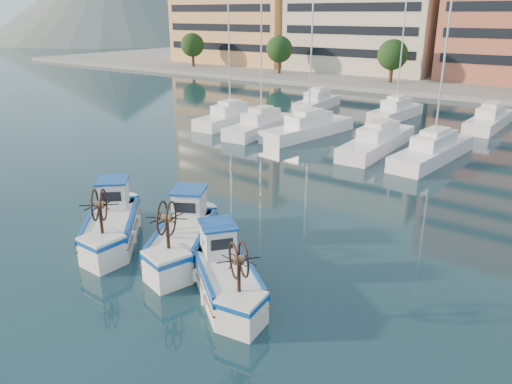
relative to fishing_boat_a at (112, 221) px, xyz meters
name	(u,v)px	position (x,y,z in m)	size (l,w,h in m)	color
ground	(198,277)	(5.27, -0.27, -0.84)	(300.00, 300.00, 0.00)	#1A3B44
hill_west	(117,40)	(-134.73, 109.73, -0.84)	(180.00, 180.00, 60.00)	slate
yacht_marina	(402,128)	(2.85, 27.05, -0.32)	(35.10, 22.62, 11.50)	white
fishing_boat_a	(112,221)	(0.00, 0.00, 0.00)	(4.65, 4.79, 3.06)	white
fishing_boat_b	(184,234)	(3.48, 0.88, 0.01)	(4.07, 5.09, 3.08)	white
fishing_boat_c	(225,273)	(6.83, -0.50, -0.06)	(4.57, 4.09, 2.84)	white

